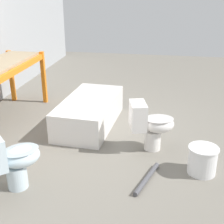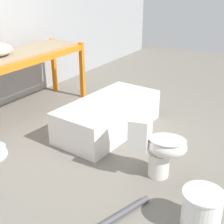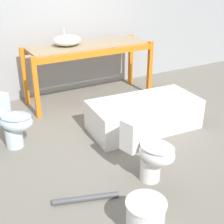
% 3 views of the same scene
% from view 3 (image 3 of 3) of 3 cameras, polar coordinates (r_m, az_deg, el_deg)
% --- Properties ---
extents(ground_plane, '(12.00, 12.00, 0.00)m').
position_cam_3_polar(ground_plane, '(4.50, 0.15, -3.63)').
color(ground_plane, slate).
extents(warehouse_wall_rear, '(10.80, 0.08, 3.20)m').
position_cam_3_polar(warehouse_wall_rear, '(5.73, -9.82, 19.09)').
color(warehouse_wall_rear, '#9EA0A3').
rests_on(warehouse_wall_rear, ground_plane).
extents(shelving_rack, '(2.17, 0.72, 0.98)m').
position_cam_3_polar(shelving_rack, '(5.40, -4.23, 10.76)').
color(shelving_rack, orange).
rests_on(shelving_rack, ground_plane).
extents(sink_basin, '(0.47, 0.43, 0.26)m').
position_cam_3_polar(sink_basin, '(5.29, -8.21, 12.84)').
color(sink_basin, silver).
rests_on(sink_basin, shelving_rack).
extents(bathtub_main, '(1.61, 0.85, 0.44)m').
position_cam_3_polar(bathtub_main, '(4.52, 5.89, -0.06)').
color(bathtub_main, white).
rests_on(bathtub_main, ground_plane).
extents(toilet_near, '(0.48, 0.66, 0.68)m').
position_cam_3_polar(toilet_near, '(3.42, 6.75, -6.69)').
color(toilet_near, white).
rests_on(toilet_near, ground_plane).
extents(toilet_far, '(0.66, 0.67, 0.68)m').
position_cam_3_polar(toilet_far, '(4.20, -18.26, -1.48)').
color(toilet_far, silver).
rests_on(toilet_far, ground_plane).
extents(bucket_white, '(0.36, 0.36, 0.34)m').
position_cam_3_polar(bucket_white, '(2.88, 6.14, -18.55)').
color(bucket_white, white).
rests_on(bucket_white, ground_plane).
extents(loose_pipe, '(0.66, 0.26, 0.06)m').
position_cam_3_polar(loose_pipe, '(3.29, -4.79, -15.45)').
color(loose_pipe, '#4C4C51').
rests_on(loose_pipe, ground_plane).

